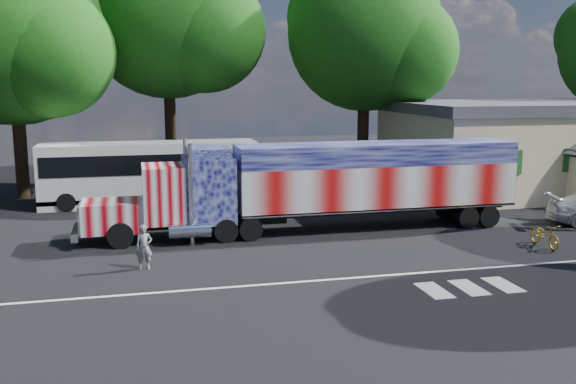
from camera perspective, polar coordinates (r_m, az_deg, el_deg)
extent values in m
plane|color=black|center=(24.02, 1.69, -5.68)|extent=(100.00, 100.00, 0.00)
cube|color=silver|center=(21.26, 3.84, -7.77)|extent=(30.00, 0.15, 0.01)
cube|color=silver|center=(20.68, 12.87, -8.51)|extent=(0.70, 1.60, 0.01)
cube|color=silver|center=(21.23, 15.80, -8.16)|extent=(0.70, 1.60, 0.01)
cube|color=silver|center=(21.83, 18.57, -7.81)|extent=(0.70, 1.60, 0.01)
cube|color=black|center=(26.78, -8.96, -2.74)|extent=(8.25, 0.92, 0.28)
cube|color=#CD777E|center=(26.62, -15.29, -2.04)|extent=(2.38, 2.02, 1.19)
cube|color=silver|center=(26.69, -17.95, -2.14)|extent=(0.11, 1.74, 1.06)
cube|color=silver|center=(26.83, -18.27, -3.40)|extent=(0.28, 2.29, 0.33)
cube|color=#CD777E|center=(26.47, -11.01, -0.11)|extent=(1.65, 2.29, 2.29)
cube|color=black|center=(26.39, -12.73, 0.70)|extent=(0.06, 1.93, 0.83)
cube|color=#464A8A|center=(26.60, -7.07, 0.24)|extent=(2.02, 2.29, 2.66)
cube|color=#464A8A|center=(26.39, -7.14, 3.48)|extent=(1.65, 2.20, 0.46)
cylinder|color=silver|center=(27.71, -9.05, 0.58)|extent=(0.18, 0.18, 4.04)
cylinder|color=silver|center=(25.33, -8.61, -0.28)|extent=(0.18, 0.18, 4.04)
cylinder|color=silver|center=(27.95, -9.16, -2.31)|extent=(1.65, 0.61, 0.61)
cylinder|color=silver|center=(25.63, -8.73, -3.41)|extent=(1.65, 0.61, 0.61)
cylinder|color=black|center=(25.76, -14.68, -3.77)|extent=(1.01, 0.32, 1.01)
cylinder|color=black|center=(27.72, -14.62, -2.80)|extent=(1.01, 0.32, 1.01)
cylinder|color=black|center=(26.03, -5.55, -3.40)|extent=(0.95, 0.50, 0.95)
cylinder|color=black|center=(27.90, -6.11, -2.51)|extent=(0.95, 0.50, 0.95)
cylinder|color=black|center=(26.19, -3.36, -3.29)|extent=(0.95, 0.50, 0.95)
cylinder|color=black|center=(28.04, -4.06, -2.41)|extent=(0.95, 0.50, 0.95)
cube|color=black|center=(28.56, 7.76, -1.44)|extent=(11.92, 1.01, 0.28)
cube|color=#D87A7A|center=(28.37, 7.81, 0.65)|extent=(12.29, 2.38, 1.83)
cube|color=#484A8F|center=(28.19, 7.88, 3.41)|extent=(12.29, 2.38, 0.92)
cube|color=silver|center=(28.54, 7.77, -1.17)|extent=(12.29, 2.38, 0.11)
cube|color=silver|center=(31.08, 18.48, 1.88)|extent=(0.04, 2.29, 2.66)
cylinder|color=black|center=(29.46, 15.60, -2.16)|extent=(0.95, 0.50, 0.95)
cylinder|color=black|center=(31.11, 13.88, -1.45)|extent=(0.95, 0.50, 0.95)
cylinder|color=black|center=(29.96, 17.29, -2.04)|extent=(0.95, 0.50, 0.95)
cylinder|color=black|center=(31.59, 15.51, -1.35)|extent=(0.95, 0.50, 0.95)
cube|color=silver|center=(34.46, -12.13, 1.64)|extent=(11.12, 2.41, 3.24)
cube|color=black|center=(34.38, -12.16, 2.64)|extent=(10.75, 2.47, 1.02)
cube|color=black|center=(34.65, -12.06, -0.33)|extent=(11.12, 2.41, 0.23)
cube|color=black|center=(34.76, -21.34, 1.48)|extent=(0.06, 2.13, 1.30)
cylinder|color=black|center=(33.66, -19.11, -0.88)|extent=(0.93, 0.28, 0.93)
cylinder|color=black|center=(35.93, -18.77, -0.21)|extent=(0.93, 0.28, 0.93)
cylinder|color=black|center=(33.68, -7.27, -0.40)|extent=(0.93, 0.28, 0.93)
cylinder|color=black|center=(35.95, -7.68, 0.24)|extent=(0.93, 0.28, 0.93)
cylinder|color=black|center=(33.78, -5.86, -0.34)|extent=(0.93, 0.28, 0.93)
cylinder|color=black|center=(36.04, -6.36, 0.30)|extent=(0.93, 0.28, 0.93)
cube|color=#1E5926|center=(33.82, 18.94, 2.50)|extent=(1.60, 0.08, 1.20)
imported|color=slate|center=(22.72, -12.67, -4.80)|extent=(0.57, 0.38, 1.55)
imported|color=gold|center=(27.11, 21.87, -3.58)|extent=(0.64, 1.77, 0.92)
cylinder|color=black|center=(40.91, -10.43, 6.61)|extent=(0.70, 0.70, 8.40)
sphere|color=#1B5814|center=(41.05, -10.71, 15.42)|extent=(10.41, 10.41, 10.41)
sphere|color=#1B5814|center=(39.57, -7.43, 13.97)|extent=(7.29, 7.29, 7.29)
cylinder|color=black|center=(37.97, -22.75, 4.77)|extent=(0.70, 0.70, 7.10)
sphere|color=#1B5814|center=(37.94, -23.31, 12.80)|extent=(9.71, 9.71, 9.71)
sphere|color=#1B5814|center=(36.18, -20.49, 11.54)|extent=(6.80, 6.80, 6.80)
cylinder|color=black|center=(40.11, 6.69, 5.91)|extent=(0.70, 0.70, 7.38)
sphere|color=#1B5814|center=(40.11, 6.86, 13.82)|extent=(9.34, 9.34, 9.34)
sphere|color=#1B5814|center=(39.45, 10.15, 12.27)|extent=(6.54, 6.54, 6.54)
sphere|color=#1B5814|center=(41.06, 4.28, 15.25)|extent=(6.07, 6.07, 6.07)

